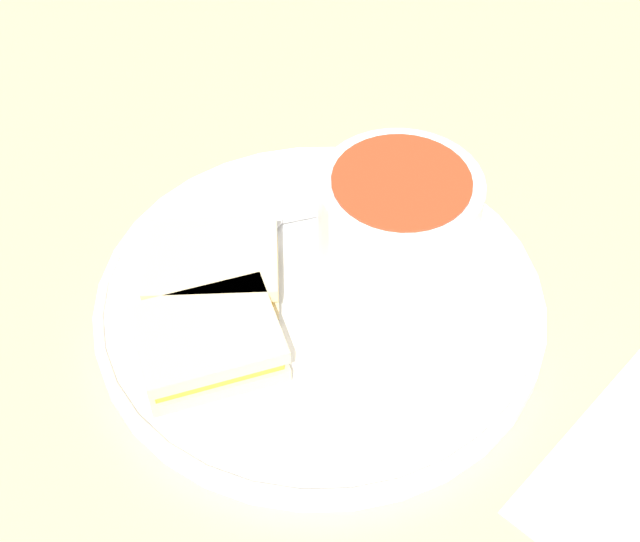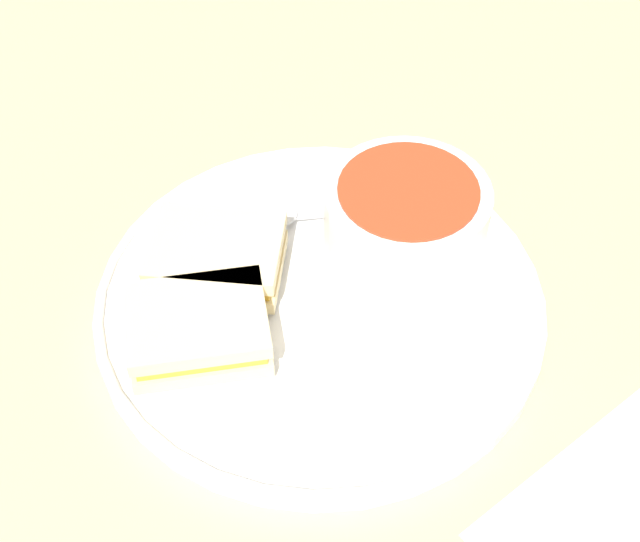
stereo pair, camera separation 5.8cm
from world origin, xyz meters
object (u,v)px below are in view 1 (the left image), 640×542
(sandwich_half_near, at_px, (213,269))
(spoon, at_px, (273,219))
(sandwich_half_far, at_px, (208,342))
(soup_bowl, at_px, (398,222))

(sandwich_half_near, bearing_deg, spoon, -17.80)
(sandwich_half_far, bearing_deg, sandwich_half_near, 17.29)
(spoon, xyz_separation_m, sandwich_half_far, (-0.12, 0.00, 0.01))
(soup_bowl, bearing_deg, sandwich_half_near, 114.98)
(soup_bowl, xyz_separation_m, sandwich_half_far, (-0.11, 0.09, -0.02))
(soup_bowl, distance_m, sandwich_half_near, 0.13)
(sandwich_half_far, bearing_deg, spoon, -1.22)
(spoon, bearing_deg, soup_bowl, 140.79)
(soup_bowl, xyz_separation_m, sandwich_half_near, (-0.05, 0.11, -0.02))
(soup_bowl, distance_m, spoon, 0.10)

